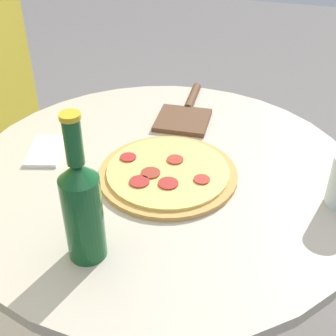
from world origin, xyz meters
The scene contains 5 objects.
table centered at (0.00, 0.00, 0.53)m, with size 0.83×0.83×0.73m.
pizza centered at (-0.01, -0.02, 0.74)m, with size 0.28×0.28×0.02m.
beer_bottle centered at (-0.26, 0.05, 0.83)m, with size 0.06×0.06×0.26m.
pizza_paddle centered at (0.25, 0.01, 0.74)m, with size 0.26×0.13×0.02m.
napkin centered at (0.00, 0.27, 0.73)m, with size 0.13×0.10×0.01m.
Camera 1 is at (-0.76, -0.23, 1.30)m, focal length 50.00 mm.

